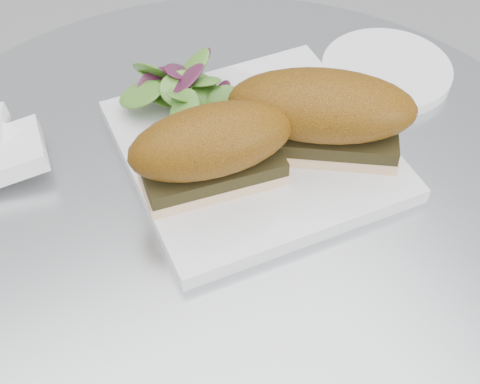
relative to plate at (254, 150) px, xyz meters
The scene contains 6 objects.
table 0.26m from the plate, 133.56° to the right, with size 0.70×0.70×0.73m.
plate is the anchor object (origin of this frame).
sandwich_left 0.08m from the plate, 154.75° to the right, with size 0.15×0.09×0.08m.
sandwich_right 0.08m from the plate, 32.52° to the right, with size 0.18×0.16×0.08m.
salad 0.09m from the plate, 117.64° to the left, with size 0.11×0.11×0.05m, color #5C9B32, non-canonical shape.
saucer 0.19m from the plate, 12.75° to the left, with size 0.14×0.14×0.01m, color white.
Camera 1 is at (-0.17, -0.34, 1.18)m, focal length 50.00 mm.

